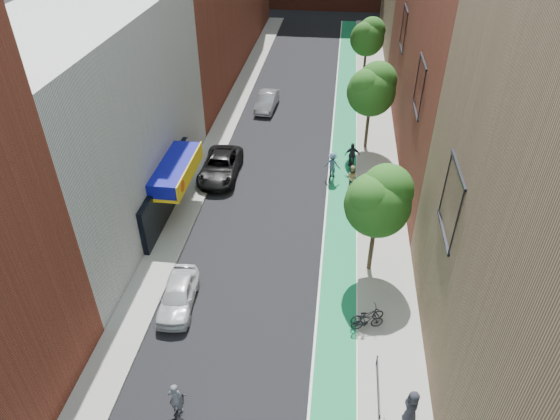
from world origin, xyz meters
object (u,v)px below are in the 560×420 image
(cyclist_lead, at_px, (177,408))
(cyclist_lane_far, at_px, (332,168))
(parked_car_white, at_px, (178,295))
(cyclist_lane_mid, at_px, (352,160))
(parked_car_black, at_px, (220,166))
(pedestrian, at_px, (411,408))
(cyclist_lane_near, at_px, (351,181))
(parked_car_silver, at_px, (267,101))

(cyclist_lead, height_order, cyclist_lane_far, cyclist_lane_far)
(parked_car_white, xyz_separation_m, cyclist_lane_mid, (8.51, 14.32, 0.15))
(parked_car_black, height_order, pedestrian, pedestrian)
(cyclist_lead, relative_size, pedestrian, 1.14)
(cyclist_lane_near, bearing_deg, parked_car_black, 6.91)
(cyclist_lane_mid, bearing_deg, parked_car_black, 6.31)
(parked_car_white, relative_size, cyclist_lane_mid, 1.87)
(parked_car_silver, bearing_deg, cyclist_lead, -85.46)
(cyclist_lead, distance_m, cyclist_lane_mid, 21.46)
(parked_car_black, bearing_deg, parked_car_white, -88.13)
(cyclist_lane_near, xyz_separation_m, cyclist_lane_mid, (0.01, 2.81, 0.00))
(pedestrian, bearing_deg, parked_car_white, -120.54)
(parked_car_white, xyz_separation_m, cyclist_lead, (1.74, -6.05, -0.01))
(cyclist_lane_far, xyz_separation_m, pedestrian, (3.78, -18.10, 0.11))
(parked_car_black, distance_m, cyclist_lane_near, 9.18)
(cyclist_lane_near, bearing_deg, pedestrian, 111.28)
(cyclist_lane_mid, relative_size, pedestrian, 1.22)
(parked_car_white, height_order, cyclist_lane_far, cyclist_lane_far)
(parked_car_white, distance_m, cyclist_lane_near, 14.31)
(cyclist_lane_far, bearing_deg, cyclist_lane_near, 146.50)
(cyclist_lane_near, bearing_deg, cyclist_lane_far, -34.51)
(parked_car_black, bearing_deg, parked_car_silver, 81.16)
(cyclist_lead, height_order, cyclist_lane_near, cyclist_lead)
(parked_car_black, bearing_deg, cyclist_lane_near, -7.04)
(cyclist_lane_far, bearing_deg, parked_car_black, 17.52)
(parked_car_silver, xyz_separation_m, cyclist_lead, (0.78, -30.21, -0.04))
(cyclist_lane_near, relative_size, cyclist_lane_far, 0.98)
(cyclist_lead, height_order, pedestrian, cyclist_lead)
(cyclist_lane_near, relative_size, cyclist_lane_mid, 0.93)
(cyclist_lane_near, bearing_deg, parked_car_white, 66.47)
(parked_car_white, relative_size, parked_car_black, 0.74)
(cyclist_lead, xyz_separation_m, cyclist_lane_near, (6.76, 17.56, 0.16))
(parked_car_silver, height_order, cyclist_lane_mid, cyclist_lane_mid)
(parked_car_white, distance_m, pedestrian, 12.10)
(cyclist_lane_near, relative_size, pedestrian, 1.13)
(parked_car_silver, distance_m, cyclist_lane_mid, 12.40)
(parked_car_silver, relative_size, cyclist_lane_mid, 2.01)
(parked_car_silver, height_order, cyclist_lane_far, cyclist_lane_far)
(cyclist_lane_near, height_order, cyclist_lane_far, cyclist_lane_far)
(cyclist_lane_near, height_order, cyclist_lane_mid, cyclist_lane_mid)
(parked_car_black, distance_m, pedestrian, 21.08)
(cyclist_lane_mid, distance_m, pedestrian, 19.62)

